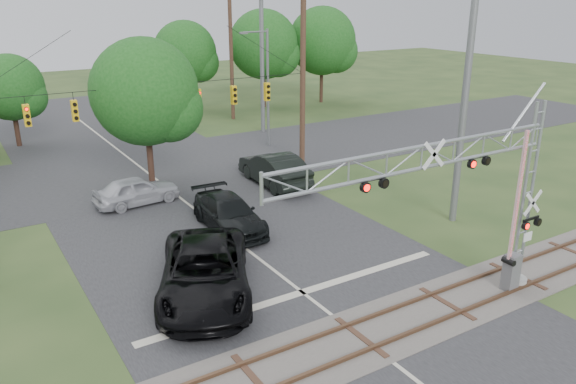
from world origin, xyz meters
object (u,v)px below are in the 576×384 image
sedan_silver (137,191)px  pickup_black (205,272)px  traffic_signal_span (174,91)px  car_dark (229,214)px  streetlight (266,82)px  crossing_gantry (467,191)px

sedan_silver → pickup_black: bearing=170.2°
sedan_silver → traffic_signal_span: bearing=-65.6°
traffic_signal_span → car_dark: traffic_signal_span is taller
pickup_black → streetlight: bearing=79.1°
car_dark → sedan_silver: (-2.68, 5.69, -0.02)m
car_dark → crossing_gantry: bearing=-68.4°
car_dark → traffic_signal_span: bearing=89.6°
traffic_signal_span → car_dark: size_ratio=3.57×
pickup_black → sedan_silver: 10.98m
traffic_signal_span → pickup_black: size_ratio=2.76×
car_dark → sedan_silver: bearing=118.5°
crossing_gantry → sedan_silver: bearing=110.7°
crossing_gantry → traffic_signal_span: traffic_signal_span is taller
crossing_gantry → sedan_silver: (-6.28, 16.57, -3.72)m
crossing_gantry → streetlight: bearing=76.2°
crossing_gantry → car_dark: size_ratio=2.16×
pickup_black → traffic_signal_span: bearing=97.2°
pickup_black → car_dark: (3.57, 5.25, -0.19)m
traffic_signal_span → car_dark: (-0.48, -7.48, -4.82)m
traffic_signal_span → car_dark: bearing=-93.7°
traffic_signal_span → car_dark: 8.91m
streetlight → pickup_black: bearing=-125.7°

